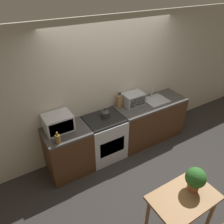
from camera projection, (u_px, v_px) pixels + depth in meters
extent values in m
plane|color=#33302D|center=(138.00, 166.00, 4.20)|extent=(16.00, 16.00, 0.00)
cube|color=beige|center=(112.00, 87.00, 4.21)|extent=(10.00, 0.06, 2.60)
cube|color=#4C2D19|center=(68.00, 152.00, 3.93)|extent=(0.77, 0.62, 0.86)
cube|color=#474442|center=(66.00, 132.00, 3.69)|extent=(0.77, 0.62, 0.04)
cube|color=#4C2D19|center=(149.00, 121.00, 4.75)|extent=(1.54, 0.62, 0.86)
cube|color=#474442|center=(151.00, 103.00, 4.51)|extent=(1.54, 0.62, 0.04)
cube|color=silver|center=(104.00, 138.00, 4.26)|extent=(0.72, 0.62, 0.86)
cube|color=black|center=(104.00, 119.00, 4.02)|extent=(0.69, 0.57, 0.04)
cube|color=black|center=(112.00, 147.00, 4.04)|extent=(0.52, 0.02, 0.32)
cylinder|color=#2D2D2D|center=(105.00, 114.00, 4.02)|extent=(0.17, 0.17, 0.10)
cone|color=#2D2D2D|center=(105.00, 111.00, 3.98)|extent=(0.16, 0.16, 0.05)
sphere|color=black|center=(105.00, 109.00, 3.96)|extent=(0.03, 0.03, 0.03)
cube|color=silver|center=(58.00, 122.00, 3.65)|extent=(0.46, 0.37, 0.28)
cube|color=black|center=(62.00, 128.00, 3.52)|extent=(0.41, 0.01, 0.23)
cylinder|color=olive|center=(58.00, 139.00, 3.39)|extent=(0.08, 0.08, 0.15)
cylinder|color=olive|center=(57.00, 134.00, 3.33)|extent=(0.03, 0.03, 0.06)
cube|color=#9E7042|center=(119.00, 101.00, 4.27)|extent=(0.10, 0.07, 0.26)
cylinder|color=black|center=(118.00, 94.00, 4.18)|extent=(0.01, 0.01, 0.07)
cylinder|color=black|center=(119.00, 94.00, 4.19)|extent=(0.01, 0.01, 0.07)
cylinder|color=black|center=(120.00, 94.00, 4.20)|extent=(0.01, 0.01, 0.07)
cube|color=#ADAFB5|center=(133.00, 99.00, 4.37)|extent=(0.41, 0.30, 0.24)
cube|color=black|center=(138.00, 102.00, 4.27)|extent=(0.36, 0.01, 0.19)
cube|color=#ADAFB5|center=(156.00, 100.00, 4.55)|extent=(0.47, 0.41, 0.02)
cylinder|color=#ADAFB5|center=(152.00, 92.00, 4.59)|extent=(0.03, 0.03, 0.22)
cube|color=#9E7042|center=(184.00, 198.00, 2.78)|extent=(0.88, 0.55, 0.04)
cylinder|color=#9E7042|center=(211.00, 214.00, 2.99)|extent=(0.05, 0.05, 0.70)
cylinder|color=#9E7042|center=(147.00, 216.00, 2.97)|extent=(0.05, 0.05, 0.70)
cylinder|color=#9E7042|center=(187.00, 191.00, 3.30)|extent=(0.05, 0.05, 0.70)
cylinder|color=#9E5B3D|center=(193.00, 186.00, 2.85)|extent=(0.15, 0.15, 0.10)
sphere|color=#2D6B28|center=(196.00, 178.00, 2.76)|extent=(0.27, 0.27, 0.27)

